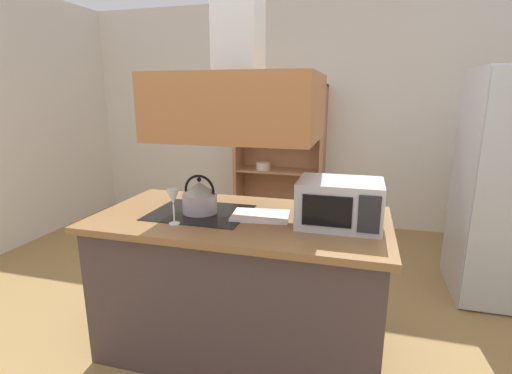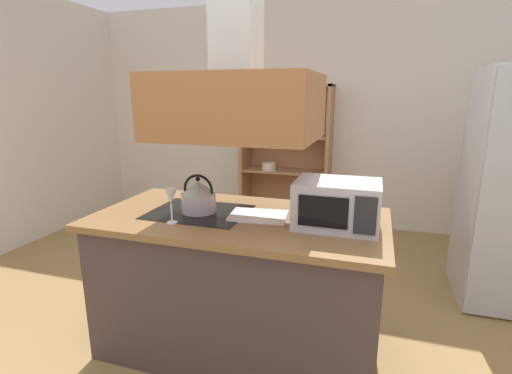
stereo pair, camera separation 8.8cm
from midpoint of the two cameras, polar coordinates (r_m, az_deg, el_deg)
The scene contains 8 objects.
wall_back at distance 4.82m, azimuth 10.19°, elevation 10.42°, with size 6.00×0.12×2.70m, color silver.
kitchen_island at distance 2.48m, azimuth -1.47°, elevation -14.24°, with size 1.77×0.91×0.90m.
range_hood at distance 2.19m, azimuth -1.67°, elevation 15.44°, with size 0.90×0.70×1.33m.
dish_cabinet at distance 4.74m, azimuth 5.06°, elevation 3.36°, with size 1.09×0.40×1.73m.
kettle at distance 2.38m, azimuth -7.61°, elevation -1.44°, with size 0.22×0.22×0.24m.
cutting_board at distance 2.29m, azimuth 1.49°, elevation -4.36°, with size 0.34×0.24×0.02m, color white.
microwave at distance 2.16m, azimuth 13.28°, elevation -2.50°, with size 0.46×0.35×0.26m.
wine_glass_on_counter at distance 2.19m, azimuth -11.59°, elevation -1.58°, with size 0.08×0.08×0.21m.
Camera 2 is at (0.68, -1.76, 1.62)m, focal length 26.55 mm.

